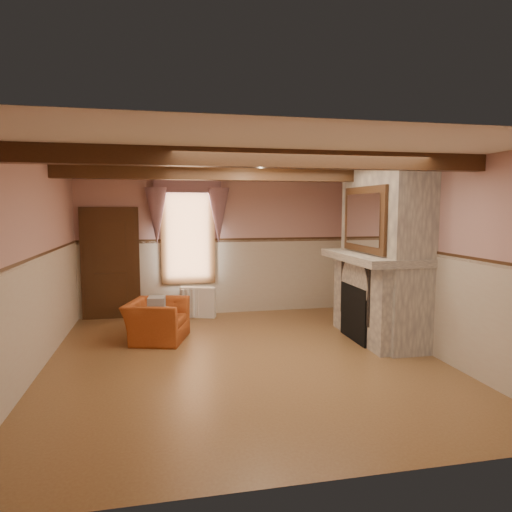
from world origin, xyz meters
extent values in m
cube|color=brown|center=(0.00, 0.00, 0.00)|extent=(5.50, 6.00, 0.01)
cube|color=silver|center=(0.00, 0.00, 2.80)|extent=(5.50, 6.00, 0.01)
cube|color=tan|center=(0.00, 3.00, 1.40)|extent=(5.50, 0.02, 2.80)
cube|color=tan|center=(0.00, -3.00, 1.40)|extent=(5.50, 0.02, 2.80)
cube|color=tan|center=(-2.75, 0.00, 1.40)|extent=(0.02, 6.00, 2.80)
cube|color=tan|center=(2.75, 0.00, 1.40)|extent=(0.02, 6.00, 2.80)
cube|color=black|center=(2.00, 0.60, 0.45)|extent=(0.20, 0.95, 0.90)
imported|color=#994219|center=(-1.22, 1.23, 0.33)|extent=(1.13, 1.21, 0.65)
cylinder|color=brown|center=(-1.21, 1.06, 0.28)|extent=(0.62, 0.62, 0.55)
cube|color=#B7AD8C|center=(-1.22, 1.09, 0.65)|extent=(0.29, 0.34, 0.20)
cube|color=white|center=(-0.44, 2.70, 0.30)|extent=(0.72, 0.40, 0.60)
imported|color=brown|center=(2.24, 0.43, 1.46)|extent=(0.35, 0.35, 0.09)
cube|color=black|center=(2.24, 1.10, 1.52)|extent=(0.14, 0.24, 0.20)
cylinder|color=#B88333|center=(2.24, 0.97, 1.56)|extent=(0.11, 0.11, 0.28)
cylinder|color=#A62114|center=(2.24, -0.11, 1.50)|extent=(0.06, 0.06, 0.16)
cylinder|color=gold|center=(2.24, 0.12, 1.48)|extent=(0.06, 0.06, 0.12)
cube|color=gray|center=(2.42, 0.60, 1.40)|extent=(0.85, 2.00, 2.80)
cube|color=gray|center=(2.24, 0.60, 1.36)|extent=(1.05, 2.05, 0.12)
cube|color=silver|center=(2.06, 0.60, 1.97)|extent=(0.06, 1.44, 1.04)
cube|color=black|center=(-2.10, 2.94, 1.05)|extent=(1.10, 0.10, 2.10)
cube|color=white|center=(-0.60, 2.97, 1.65)|extent=(1.06, 0.08, 2.02)
cube|color=gray|center=(-0.60, 2.88, 2.25)|extent=(1.30, 0.14, 1.40)
cube|color=black|center=(0.00, -1.20, 2.70)|extent=(5.50, 0.18, 0.20)
cube|color=black|center=(0.00, 1.20, 2.70)|extent=(5.50, 0.18, 0.20)
camera|label=1|loc=(-1.13, -6.21, 2.15)|focal=32.00mm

